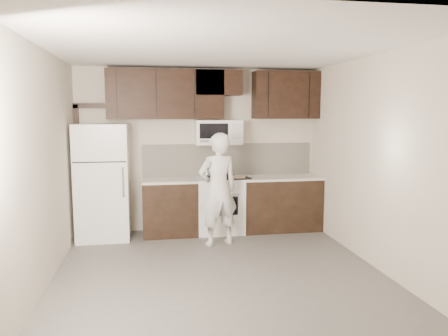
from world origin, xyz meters
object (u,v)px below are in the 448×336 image
object	(u,v)px
refrigerator	(103,182)
microwave	(218,132)
stove	(219,205)
person	(218,189)

from	to	relation	value
refrigerator	microwave	bearing A→B (deg)	5.15
stove	refrigerator	xyz separation A→B (m)	(-1.85, -0.05, 0.44)
person	refrigerator	bearing A→B (deg)	-35.45
microwave	refrigerator	xyz separation A→B (m)	(-1.85, -0.17, -0.75)
microwave	stove	bearing A→B (deg)	-89.90
refrigerator	person	size ratio (longest dim) A/B	1.07
stove	microwave	xyz separation A→B (m)	(-0.00, 0.12, 1.19)
stove	refrigerator	world-z (taller)	refrigerator
stove	microwave	world-z (taller)	microwave
stove	microwave	size ratio (longest dim) A/B	1.24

